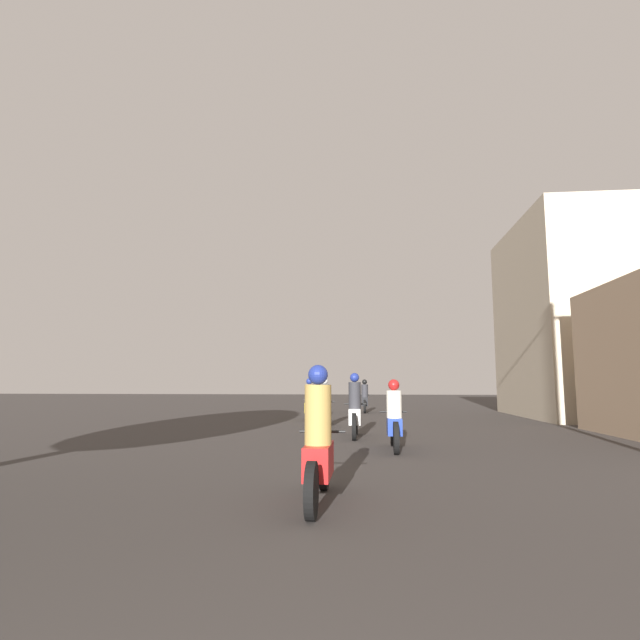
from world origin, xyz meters
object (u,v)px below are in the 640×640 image
(motorcycle_yellow, at_px, (309,403))
(motorcycle_black, at_px, (365,399))
(motorcycle_blue, at_px, (394,421))
(building_right_far, at_px, (588,319))
(motorcycle_red, at_px, (318,448))
(motorcycle_white, at_px, (355,412))
(motorcycle_silver, at_px, (325,407))

(motorcycle_yellow, distance_m, motorcycle_black, 5.49)
(motorcycle_blue, relative_size, building_right_far, 0.24)
(motorcycle_red, relative_size, motorcycle_blue, 1.06)
(motorcycle_yellow, height_order, building_right_far, building_right_far)
(motorcycle_white, bearing_deg, building_right_far, 40.52)
(motorcycle_silver, bearing_deg, motorcycle_yellow, 110.18)
(motorcycle_silver, xyz_separation_m, building_right_far, (10.65, 5.53, 3.45))
(motorcycle_red, height_order, building_right_far, building_right_far)
(motorcycle_blue, bearing_deg, motorcycle_yellow, 109.04)
(motorcycle_blue, xyz_separation_m, motorcycle_black, (-0.76, 13.36, 0.03))
(motorcycle_red, relative_size, motorcycle_silver, 1.06)
(motorcycle_red, relative_size, motorcycle_black, 1.06)
(motorcycle_blue, bearing_deg, building_right_far, 51.82)
(motorcycle_red, xyz_separation_m, motorcycle_silver, (-0.85, 10.23, -0.01))
(motorcycle_blue, distance_m, motorcycle_yellow, 8.74)
(motorcycle_silver, distance_m, building_right_far, 12.48)
(motorcycle_silver, relative_size, motorcycle_yellow, 0.99)
(motorcycle_blue, height_order, motorcycle_yellow, motorcycle_yellow)
(motorcycle_blue, height_order, motorcycle_silver, motorcycle_silver)
(motorcycle_blue, distance_m, building_right_far, 14.38)
(motorcycle_blue, relative_size, motorcycle_yellow, 0.99)
(motorcycle_blue, distance_m, motorcycle_silver, 5.76)
(motorcycle_white, distance_m, motorcycle_yellow, 6.21)
(building_right_far, bearing_deg, motorcycle_black, 165.55)
(motorcycle_white, bearing_deg, motorcycle_silver, 108.17)
(motorcycle_blue, relative_size, motorcycle_silver, 1.00)
(motorcycle_yellow, bearing_deg, building_right_far, 11.57)
(motorcycle_red, distance_m, motorcycle_yellow, 13.20)
(motorcycle_red, relative_size, motorcycle_white, 1.01)
(motorcycle_blue, relative_size, motorcycle_white, 0.95)
(building_right_far, bearing_deg, motorcycle_yellow, -166.97)
(motorcycle_black, bearing_deg, motorcycle_red, -87.44)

